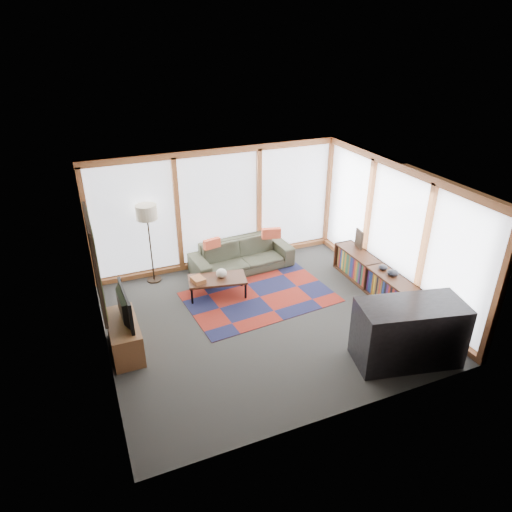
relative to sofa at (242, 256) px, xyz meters
name	(u,v)px	position (x,y,z in m)	size (l,w,h in m)	color
ground	(264,319)	(-0.30, -1.94, -0.32)	(5.50, 5.50, 0.00)	#2B2B29
room_envelope	(278,226)	(0.19, -1.38, 1.22)	(5.52, 5.02, 2.62)	#433531
rug	(260,297)	(-0.09, -1.23, -0.32)	(2.82, 1.81, 0.01)	maroon
sofa	(242,256)	(0.00, 0.00, 0.00)	(2.20, 0.86, 0.64)	#353A2A
pillow_left	(212,243)	(-0.66, 0.00, 0.42)	(0.37, 0.11, 0.20)	#DE5334
pillow_right	(271,233)	(0.69, -0.03, 0.44)	(0.41, 0.12, 0.23)	#DE5334
floor_lamp	(150,244)	(-1.88, 0.24, 0.52)	(0.42, 0.42, 1.69)	#2E2115
coffee_table	(218,287)	(-0.83, -0.82, -0.13)	(1.12, 0.56, 0.37)	black
book_stack	(198,280)	(-1.21, -0.82, 0.10)	(0.22, 0.28, 0.09)	#99562D
vase	(221,273)	(-0.73, -0.81, 0.14)	(0.21, 0.21, 0.18)	beige
bookshelf	(373,277)	(2.13, -1.83, -0.03)	(0.42, 2.32, 0.58)	black
bowl_a	(393,273)	(2.17, -2.33, 0.31)	(0.22, 0.22, 0.11)	black
bowl_b	(383,267)	(2.14, -2.06, 0.30)	(0.17, 0.17, 0.09)	black
shelf_picture	(359,239)	(2.26, -1.05, 0.45)	(0.04, 0.30, 0.39)	black
tv_console	(125,337)	(-2.77, -1.90, -0.04)	(0.46, 1.11, 0.56)	brown
television	(120,307)	(-2.77, -1.86, 0.51)	(0.95, 0.12, 0.55)	black
bar_counter	(408,333)	(1.32, -3.84, 0.20)	(1.63, 0.76, 1.03)	black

